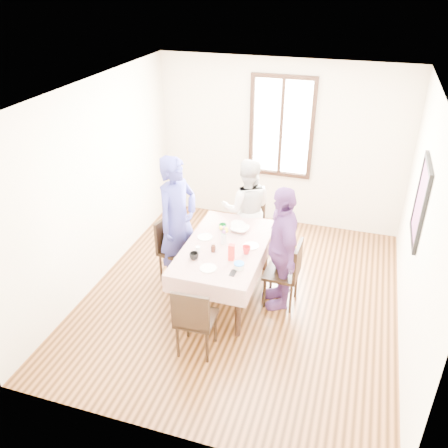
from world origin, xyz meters
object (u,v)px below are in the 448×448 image
Objects in this scene: dining_table at (225,271)px; person_right at (282,248)px; chair_far at (247,227)px; chair_left at (177,251)px; person_left at (177,222)px; person_far at (247,208)px; chair_near at (196,318)px; chair_right at (282,273)px.

person_right is at bearing 3.92° from dining_table.
dining_table is 1.08m from chair_far.
chair_left is 0.46m from person_left.
chair_near is at bearing 75.64° from person_far.
chair_right is at bearing 111.69° from person_far.
chair_left is (-0.74, 0.15, 0.08)m from dining_table.
person_left reaches higher than chair_left.
person_far reaches higher than dining_table.
chair_far is at bearing -168.69° from person_right.
chair_right is 1.00× the size of chair_near.
dining_table is 0.86× the size of person_left.
person_left is (0.02, 0.00, 0.46)m from chair_left.
person_left is 1.18× the size of person_far.
person_right reaches higher than person_far.
person_far is 0.93× the size of person_right.
person_left is (-0.72, -0.93, 0.46)m from chair_far.
dining_table is 0.95× the size of person_right.
person_left is at bearing 117.52° from chair_near.
person_left is at bearing -117.40° from person_right.
chair_right is 1.27m from chair_far.
chair_near is at bearing 40.71° from chair_left.
chair_near is (-0.74, -1.13, 0.00)m from chair_right.
chair_right is at bearing 133.92° from chair_far.
person_right is (0.72, 1.13, 0.37)m from chair_near.
person_left is at bearing 168.38° from dining_table.
chair_far is (0.00, 1.08, 0.08)m from dining_table.
person_far is at bearing 90.00° from dining_table.
dining_table is at bearing 95.70° from chair_right.
person_left is at bearing 88.02° from chair_right.
person_far is at bearing -168.17° from person_right.
person_left reaches higher than person_far.
chair_right is (1.47, -0.10, 0.00)m from chair_left.
person_left reaches higher than chair_right.
chair_right and chair_far have the same top height.
chair_left is 1.00× the size of chair_right.
person_left is 1.17m from person_far.
chair_far is at bearing 87.25° from chair_near.
chair_right is 1.35m from chair_near.
person_far reaches higher than chair_far.
chair_near is 2.16m from person_far.
person_far is at bearing 98.39° from chair_far.
person_far is (0.74, 0.91, 0.32)m from chair_left.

